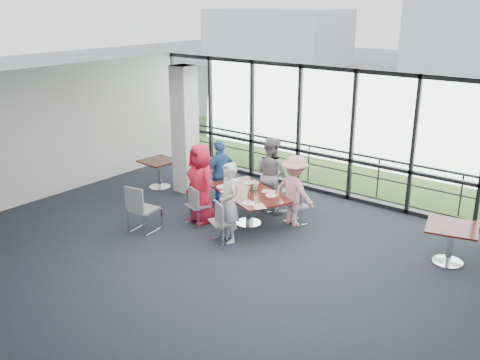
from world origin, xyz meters
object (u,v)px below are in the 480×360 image
Objects in this scene: main_table at (249,197)px; chair_main_nr at (221,222)px; chair_main_end at (218,185)px; structural_column at (185,130)px; side_table_left at (159,165)px; side_table_right at (452,232)px; chair_spare_lb at (206,180)px; diner_near_left at (201,184)px; chair_spare_la at (144,209)px; chair_main_fl at (275,190)px; diner_far_right at (294,191)px; diner_end at (220,173)px; chair_main_fr at (297,206)px; chair_main_nl at (198,206)px; diner_near_right at (229,203)px; diner_far_left at (271,174)px.

main_table is 2.46× the size of chair_main_nr.
chair_main_nr is 1.06× the size of chair_main_end.
structural_column is 3.52× the size of side_table_left.
side_table_right is 1.30× the size of chair_main_end.
main_table is at bearing 175.01° from chair_spare_lb.
diner_near_left reaches higher than chair_spare_la.
diner_near_left is 1.42m from chair_spare_lb.
chair_main_fl is at bearing 115.16° from main_table.
chair_spare_lb is (-1.87, 1.63, 0.06)m from chair_main_nr.
diner_end reaches higher than diner_far_right.
chair_main_fr is at bearing 3.06° from side_table_left.
structural_column is 2.00× the size of diner_end.
chair_main_fr is 0.83× the size of chair_spare_la.
main_table is 1.23× the size of diner_near_left.
structural_column reaches higher than chair_main_nl.
side_table_left is 1.08× the size of chair_main_end.
side_table_right is 4.26m from diner_near_right.
structural_column reaches higher than diner_far_right.
side_table_right is at bearing 55.50° from chair_main_nr.
diner_end is 2.21m from chair_spare_la.
chair_main_fl is at bearing 124.11° from chair_main_nr.
side_table_left is 2.08m from diner_end.
main_table is at bearing 56.48° from chair_main_nl.
side_table_left is 3.76m from chair_main_nr.
diner_far_right is at bearing -2.61° from structural_column.
side_table_left is 0.90× the size of chair_spare_la.
chair_spare_lb is (-1.95, 1.49, -0.33)m from diner_near_right.
chair_main_end is (-0.20, 0.13, -0.38)m from diner_end.
diner_far_right reaches higher than chair_main_fr.
diner_near_left is 1.83× the size of chair_main_fl.
diner_end is 1.80× the size of chair_main_nr.
chair_main_nl is 1.43m from chair_main_end.
main_table is 1.12m from chair_main_nl.
chair_main_fr is at bearing -176.84° from side_table_right.
chair_spare_lb is at bearing 11.53° from diner_far_right.
diner_end reaches higher than chair_main_nr.
chair_spare_la is (-0.63, -0.99, 0.07)m from chair_main_nl.
diner_far_left reaches higher than chair_main_end.
side_table_right is at bearing -145.24° from chair_main_fl.
structural_column is 2.87m from main_table.
diner_far_left is (2.50, 0.22, -0.72)m from structural_column.
chair_spare_lb reaches higher than chair_main_nl.
diner_near_left reaches higher than main_table.
chair_main_nl is (1.73, -1.45, -1.17)m from structural_column.
diner_far_left reaches higher than chair_spare_la.
chair_main_nl reaches higher than side_table_right.
structural_column reaches higher than chair_main_end.
diner_near_right is at bearing 80.02° from diner_far_right.
side_table_left is at bearing 171.91° from chair_main_nl.
diner_near_left is 2.14× the size of chair_main_fr.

